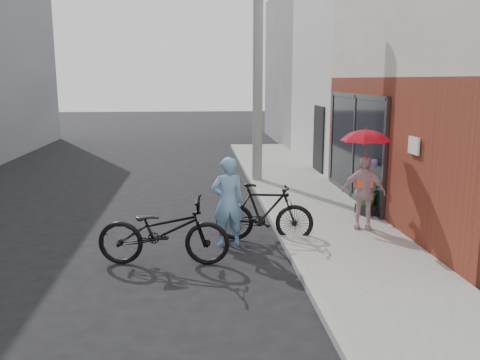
{
  "coord_description": "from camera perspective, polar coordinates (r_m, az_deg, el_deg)",
  "views": [
    {
      "loc": [
        -0.63,
        -8.32,
        2.96
      ],
      "look_at": [
        0.17,
        0.99,
        1.1
      ],
      "focal_mm": 38.0,
      "sensor_mm": 36.0,
      "label": 1
    }
  ],
  "objects": [
    {
      "name": "ground",
      "position": [
        8.86,
        -0.57,
        -8.27
      ],
      "size": [
        80.0,
        80.0,
        0.0
      ],
      "primitive_type": "plane",
      "color": "black",
      "rests_on": "ground"
    },
    {
      "name": "bike_left",
      "position": [
        8.31,
        -8.56,
        -5.69
      ],
      "size": [
        2.19,
        0.95,
        1.12
      ],
      "primitive_type": "imported",
      "rotation": [
        0.0,
        0.0,
        1.47
      ],
      "color": "black",
      "rests_on": "ground"
    },
    {
      "name": "parasol",
      "position": [
        9.85,
        13.96,
        4.92
      ],
      "size": [
        0.89,
        0.89,
        0.79
      ],
      "primitive_type": "imported",
      "color": "red",
      "rests_on": "kimono_woman"
    },
    {
      "name": "kimono_woman",
      "position": [
        10.03,
        13.67,
        -1.35
      ],
      "size": [
        0.9,
        0.62,
        1.42
      ],
      "primitive_type": "imported",
      "rotation": [
        0.0,
        0.0,
        -0.36
      ],
      "color": "beige",
      "rests_on": "sidewalk"
    },
    {
      "name": "east_building_far",
      "position": [
        25.56,
        13.22,
        12.16
      ],
      "size": [
        8.0,
        8.0,
        7.0
      ],
      "primitive_type": "cube",
      "color": "slate",
      "rests_on": "ground"
    },
    {
      "name": "planter",
      "position": [
        11.21,
        14.15,
        -3.22
      ],
      "size": [
        0.5,
        0.5,
        0.21
      ],
      "primitive_type": "cube",
      "rotation": [
        0.0,
        0.0,
        0.32
      ],
      "color": "black",
      "rests_on": "sidewalk"
    },
    {
      "name": "potted_plant",
      "position": [
        11.12,
        14.26,
        -1.06
      ],
      "size": [
        0.59,
        0.51,
        0.66
      ],
      "primitive_type": "imported",
      "color": "#35752E",
      "rests_on": "planter"
    },
    {
      "name": "sidewalk",
      "position": [
        11.06,
        9.57,
        -4.1
      ],
      "size": [
        2.2,
        24.0,
        0.12
      ],
      "primitive_type": "cube",
      "color": "gray",
      "rests_on": "ground"
    },
    {
      "name": "utility_pole",
      "position": [
        14.44,
        2.02,
        13.38
      ],
      "size": [
        0.28,
        0.28,
        7.0
      ],
      "primitive_type": "cylinder",
      "color": "#9E9E99",
      "rests_on": "ground"
    },
    {
      "name": "plaster_building",
      "position": [
        19.02,
        19.86,
        12.22
      ],
      "size": [
        8.0,
        6.0,
        7.0
      ],
      "primitive_type": "cube",
      "color": "silver",
      "rests_on": "ground"
    },
    {
      "name": "bike_right",
      "position": [
        9.4,
        2.77,
        -3.66
      ],
      "size": [
        1.87,
        0.8,
        1.09
      ],
      "primitive_type": "imported",
      "rotation": [
        0.0,
        0.0,
        1.41
      ],
      "color": "black",
      "rests_on": "ground"
    },
    {
      "name": "officer",
      "position": [
        9.06,
        -1.38,
        -2.46
      ],
      "size": [
        0.63,
        0.46,
        1.62
      ],
      "primitive_type": "imported",
      "rotation": [
        0.0,
        0.0,
        3.26
      ],
      "color": "#78AED6",
      "rests_on": "ground"
    },
    {
      "name": "curb",
      "position": [
        10.84,
        3.6,
        -4.29
      ],
      "size": [
        0.12,
        24.0,
        0.12
      ],
      "primitive_type": "cube",
      "color": "#9E9E99",
      "rests_on": "ground"
    }
  ]
}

